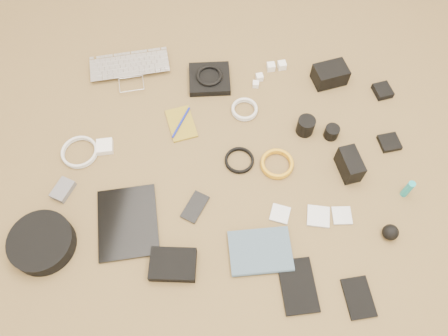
# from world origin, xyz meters

# --- Properties ---
(laptop) EXTENTS (0.40, 0.33, 0.03)m
(laptop) POSITION_xyz_m (-0.48, 0.39, 0.01)
(laptop) COLOR silver
(laptop) RESTS_ON ground
(headphone_pouch) EXTENTS (0.20, 0.19, 0.03)m
(headphone_pouch) POSITION_xyz_m (-0.13, 0.41, 0.02)
(headphone_pouch) COLOR black
(headphone_pouch) RESTS_ON ground
(headphones) EXTENTS (0.13, 0.13, 0.01)m
(headphones) POSITION_xyz_m (-0.13, 0.41, 0.04)
(headphones) COLOR black
(headphones) RESTS_ON headphone_pouch
(charger_a) EXTENTS (0.04, 0.04, 0.03)m
(charger_a) POSITION_xyz_m (0.12, 0.52, 0.02)
(charger_a) COLOR white
(charger_a) RESTS_ON ground
(charger_b) EXTENTS (0.04, 0.04, 0.03)m
(charger_b) POSITION_xyz_m (0.08, 0.45, 0.01)
(charger_b) COLOR white
(charger_b) RESTS_ON ground
(charger_c) EXTENTS (0.04, 0.04, 0.03)m
(charger_c) POSITION_xyz_m (0.17, 0.53, 0.02)
(charger_c) COLOR white
(charger_c) RESTS_ON ground
(charger_d) EXTENTS (0.03, 0.03, 0.02)m
(charger_d) POSITION_xyz_m (0.07, 0.41, 0.01)
(charger_d) COLOR white
(charger_d) RESTS_ON ground
(dslr_camera) EXTENTS (0.16, 0.14, 0.08)m
(dslr_camera) POSITION_xyz_m (0.37, 0.49, 0.04)
(dslr_camera) COLOR black
(dslr_camera) RESTS_ON ground
(lens_pouch) EXTENTS (0.09, 0.10, 0.03)m
(lens_pouch) POSITION_xyz_m (0.60, 0.45, 0.01)
(lens_pouch) COLOR black
(lens_pouch) RESTS_ON ground
(notebook_olive) EXTENTS (0.16, 0.19, 0.01)m
(notebook_olive) POSITION_xyz_m (-0.22, 0.18, 0.00)
(notebook_olive) COLOR olive
(notebook_olive) RESTS_ON ground
(pen_blue) EXTENTS (0.05, 0.15, 0.01)m
(pen_blue) POSITION_xyz_m (-0.22, 0.18, 0.01)
(pen_blue) COLOR #131E9E
(pen_blue) RESTS_ON notebook_olive
(cable_white_a) EXTENTS (0.14, 0.14, 0.01)m
(cable_white_a) POSITION_xyz_m (0.03, 0.28, 0.01)
(cable_white_a) COLOR silver
(cable_white_a) RESTS_ON ground
(lens_a) EXTENTS (0.09, 0.09, 0.08)m
(lens_a) POSITION_xyz_m (0.28, 0.21, 0.04)
(lens_a) COLOR black
(lens_a) RESTS_ON ground
(lens_b) EXTENTS (0.08, 0.08, 0.05)m
(lens_b) POSITION_xyz_m (0.39, 0.21, 0.03)
(lens_b) COLOR black
(lens_b) RESTS_ON ground
(card_reader) EXTENTS (0.10, 0.10, 0.02)m
(card_reader) POSITION_xyz_m (0.62, 0.20, 0.01)
(card_reader) COLOR black
(card_reader) RESTS_ON ground
(power_brick) EXTENTS (0.08, 0.08, 0.03)m
(power_brick) POSITION_xyz_m (-0.49, 0.02, 0.01)
(power_brick) COLOR white
(power_brick) RESTS_ON ground
(cable_white_b) EXTENTS (0.19, 0.19, 0.01)m
(cable_white_b) POSITION_xyz_m (-0.59, -0.01, 0.01)
(cable_white_b) COLOR silver
(cable_white_b) RESTS_ON ground
(cable_black) EXTENTS (0.15, 0.15, 0.01)m
(cable_black) POSITION_xyz_m (0.04, 0.04, 0.01)
(cable_black) COLOR black
(cable_black) RESTS_ON ground
(cable_yellow) EXTENTS (0.14, 0.14, 0.01)m
(cable_yellow) POSITION_xyz_m (0.19, 0.04, 0.01)
(cable_yellow) COLOR gold
(cable_yellow) RESTS_ON ground
(flash) EXTENTS (0.11, 0.14, 0.09)m
(flash) POSITION_xyz_m (0.46, 0.06, 0.05)
(flash) COLOR black
(flash) RESTS_ON ground
(lens_cleaner) EXTENTS (0.03, 0.03, 0.09)m
(lens_cleaner) POSITION_xyz_m (0.67, -0.02, 0.05)
(lens_cleaner) COLOR #1AA0A9
(lens_cleaner) RESTS_ON ground
(battery_charger) EXTENTS (0.08, 0.10, 0.02)m
(battery_charger) POSITION_xyz_m (-0.60, -0.18, 0.01)
(battery_charger) COLOR slate
(battery_charger) RESTS_ON ground
(tablet) EXTENTS (0.28, 0.32, 0.01)m
(tablet) POSITION_xyz_m (-0.33, -0.27, 0.01)
(tablet) COLOR black
(tablet) RESTS_ON ground
(phone) EXTENTS (0.10, 0.13, 0.01)m
(phone) POSITION_xyz_m (-0.10, -0.18, 0.00)
(phone) COLOR black
(phone) RESTS_ON ground
(filter_case_left) EXTENTS (0.08, 0.08, 0.01)m
(filter_case_left) POSITION_xyz_m (0.21, -0.16, 0.00)
(filter_case_left) COLOR silver
(filter_case_left) RESTS_ON ground
(filter_case_mid) EXTENTS (0.08, 0.08, 0.01)m
(filter_case_mid) POSITION_xyz_m (0.35, -0.15, 0.01)
(filter_case_mid) COLOR silver
(filter_case_mid) RESTS_ON ground
(filter_case_right) EXTENTS (0.08, 0.08, 0.01)m
(filter_case_right) POSITION_xyz_m (0.44, -0.14, 0.00)
(filter_case_right) COLOR silver
(filter_case_right) RESTS_ON ground
(air_blower) EXTENTS (0.07, 0.07, 0.06)m
(air_blower) POSITION_xyz_m (0.60, -0.19, 0.03)
(air_blower) COLOR black
(air_blower) RESTS_ON ground
(headphone_case) EXTENTS (0.25, 0.25, 0.06)m
(headphone_case) POSITION_xyz_m (-0.60, -0.39, 0.03)
(headphone_case) COLOR black
(headphone_case) RESTS_ON ground
(drive_case) EXTENTS (0.17, 0.13, 0.04)m
(drive_case) POSITION_xyz_m (-0.14, -0.40, 0.02)
(drive_case) COLOR black
(drive_case) RESTS_ON ground
(paperback) EXTENTS (0.25, 0.21, 0.02)m
(paperback) POSITION_xyz_m (0.18, -0.39, 0.01)
(paperback) COLOR #3E5669
(paperback) RESTS_ON ground
(notebook_black_a) EXTENTS (0.16, 0.21, 0.01)m
(notebook_black_a) POSITION_xyz_m (0.29, -0.42, 0.01)
(notebook_black_a) COLOR black
(notebook_black_a) RESTS_ON ground
(notebook_black_b) EXTENTS (0.12, 0.16, 0.01)m
(notebook_black_b) POSITION_xyz_m (0.50, -0.43, 0.01)
(notebook_black_b) COLOR black
(notebook_black_b) RESTS_ON ground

